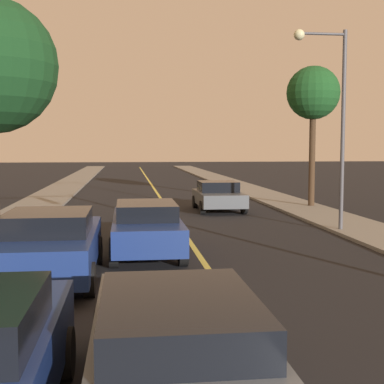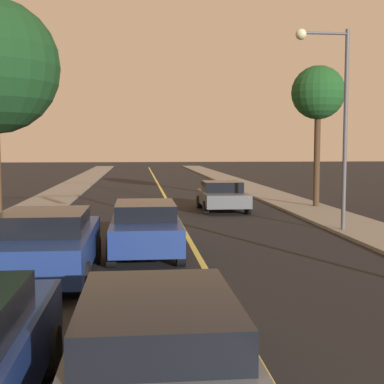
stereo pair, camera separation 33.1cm
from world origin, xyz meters
name	(u,v)px [view 2 (the right image)]	position (x,y,z in m)	size (l,w,h in m)	color
road_surface	(160,187)	(0.00, 36.00, 0.01)	(10.03, 80.00, 0.01)	black
sidewalk_left	(72,187)	(-6.26, 36.00, 0.06)	(2.50, 80.00, 0.12)	gray
sidewalk_right	(245,186)	(6.26, 36.00, 0.06)	(2.50, 80.00, 0.12)	gray
car_near_lane_front	(158,349)	(-1.40, 2.99, 0.76)	(1.95, 5.17, 1.40)	#474C51
car_near_lane_second	(145,226)	(-1.40, 11.83, 0.78)	(1.91, 4.97, 1.45)	navy
car_outer_lane_second	(47,243)	(-3.61, 9.29, 0.82)	(2.11, 4.81, 1.55)	navy
car_far_oncoming	(222,196)	(2.26, 21.47, 0.70)	(2.07, 3.98, 1.35)	#474C51
streetlamp_right	(333,101)	(4.92, 14.82, 4.45)	(1.83, 0.36, 6.70)	#47474C
tree_right_near	(318,94)	(6.87, 22.01, 5.40)	(2.51, 2.51, 6.61)	#3D2B1C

